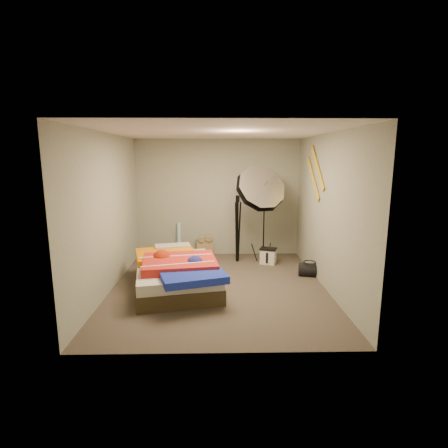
{
  "coord_description": "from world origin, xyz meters",
  "views": [
    {
      "loc": [
        -0.03,
        -5.51,
        2.13
      ],
      "look_at": [
        0.1,
        0.6,
        0.95
      ],
      "focal_mm": 28.0,
      "sensor_mm": 36.0,
      "label": 1
    }
  ],
  "objects_px": {
    "camera_tripod": "(237,224)",
    "photo_umbrella": "(259,190)",
    "camera_case": "(268,257)",
    "wrapping_roll": "(179,240)",
    "tote_bag": "(205,247)",
    "bed": "(177,272)",
    "duffel_bag": "(309,270)"
  },
  "relations": [
    {
      "from": "wrapping_roll",
      "to": "camera_case",
      "type": "relative_size",
      "value": 2.4
    },
    {
      "from": "bed",
      "to": "camera_tripod",
      "type": "relative_size",
      "value": 1.56
    },
    {
      "from": "camera_case",
      "to": "camera_tripod",
      "type": "xyz_separation_m",
      "value": [
        -0.61,
        0.18,
        0.64
      ]
    },
    {
      "from": "bed",
      "to": "wrapping_roll",
      "type": "bearing_deg",
      "value": 94.81
    },
    {
      "from": "camera_case",
      "to": "wrapping_roll",
      "type": "bearing_deg",
      "value": -178.59
    },
    {
      "from": "photo_umbrella",
      "to": "tote_bag",
      "type": "bearing_deg",
      "value": 150.32
    },
    {
      "from": "camera_case",
      "to": "duffel_bag",
      "type": "height_order",
      "value": "camera_case"
    },
    {
      "from": "duffel_bag",
      "to": "bed",
      "type": "bearing_deg",
      "value": -155.36
    },
    {
      "from": "tote_bag",
      "to": "camera_tripod",
      "type": "height_order",
      "value": "camera_tripod"
    },
    {
      "from": "bed",
      "to": "tote_bag",
      "type": "bearing_deg",
      "value": 78.48
    },
    {
      "from": "duffel_bag",
      "to": "bed",
      "type": "height_order",
      "value": "bed"
    },
    {
      "from": "tote_bag",
      "to": "duffel_bag",
      "type": "distance_m",
      "value": 2.39
    },
    {
      "from": "camera_case",
      "to": "camera_tripod",
      "type": "bearing_deg",
      "value": -175.91
    },
    {
      "from": "camera_case",
      "to": "bed",
      "type": "xyz_separation_m",
      "value": [
        -1.7,
        -1.29,
        0.12
      ]
    },
    {
      "from": "wrapping_roll",
      "to": "duffel_bag",
      "type": "bearing_deg",
      "value": -29.07
    },
    {
      "from": "bed",
      "to": "camera_tripod",
      "type": "xyz_separation_m",
      "value": [
        1.08,
        1.47,
        0.52
      ]
    },
    {
      "from": "camera_case",
      "to": "bed",
      "type": "bearing_deg",
      "value": -122.4
    },
    {
      "from": "duffel_bag",
      "to": "photo_umbrella",
      "type": "distance_m",
      "value": 1.79
    },
    {
      "from": "wrapping_roll",
      "to": "camera_tripod",
      "type": "height_order",
      "value": "camera_tripod"
    },
    {
      "from": "wrapping_roll",
      "to": "camera_case",
      "type": "bearing_deg",
      "value": -19.01
    },
    {
      "from": "wrapping_roll",
      "to": "tote_bag",
      "type": "bearing_deg",
      "value": 0.0
    },
    {
      "from": "tote_bag",
      "to": "bed",
      "type": "distance_m",
      "value": 1.97
    },
    {
      "from": "photo_umbrella",
      "to": "camera_tripod",
      "type": "relative_size",
      "value": 1.52
    },
    {
      "from": "wrapping_roll",
      "to": "bed",
      "type": "xyz_separation_m",
      "value": [
        0.16,
        -1.93,
        -0.09
      ]
    },
    {
      "from": "camera_case",
      "to": "camera_tripod",
      "type": "relative_size",
      "value": 0.22
    },
    {
      "from": "tote_bag",
      "to": "bed",
      "type": "xyz_separation_m",
      "value": [
        -0.39,
        -1.93,
        0.09
      ]
    },
    {
      "from": "bed",
      "to": "photo_umbrella",
      "type": "distance_m",
      "value": 2.33
    },
    {
      "from": "camera_case",
      "to": "photo_umbrella",
      "type": "xyz_separation_m",
      "value": [
        -0.2,
        0.01,
        1.35
      ]
    },
    {
      "from": "camera_tripod",
      "to": "photo_umbrella",
      "type": "bearing_deg",
      "value": -22.09
    },
    {
      "from": "duffel_bag",
      "to": "tote_bag",
      "type": "bearing_deg",
      "value": 156.22
    },
    {
      "from": "tote_bag",
      "to": "camera_case",
      "type": "relative_size",
      "value": 1.2
    },
    {
      "from": "tote_bag",
      "to": "photo_umbrella",
      "type": "xyz_separation_m",
      "value": [
        1.1,
        -0.63,
        1.31
      ]
    }
  ]
}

